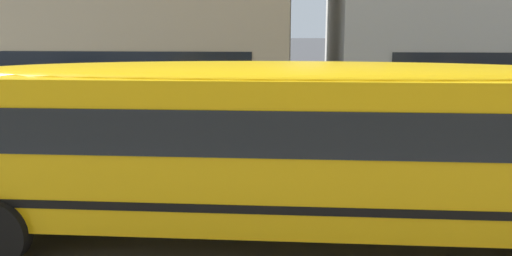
# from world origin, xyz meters

# --- Properties ---
(ground_plane) EXTENTS (400.00, 400.00, 0.00)m
(ground_plane) POSITION_xyz_m (0.00, 0.00, 0.00)
(ground_plane) COLOR #424244
(sidewalk_far) EXTENTS (120.00, 3.00, 0.01)m
(sidewalk_far) POSITION_xyz_m (0.00, 8.05, 0.01)
(sidewalk_far) COLOR gray
(sidewalk_far) RESTS_ON ground_plane
(lane_centreline) EXTENTS (110.00, 0.16, 0.01)m
(lane_centreline) POSITION_xyz_m (0.00, 0.00, 0.00)
(lane_centreline) COLOR silver
(lane_centreline) RESTS_ON ground_plane
(school_bus) EXTENTS (12.49, 2.98, 2.79)m
(school_bus) POSITION_xyz_m (-4.15, -1.50, 1.66)
(school_bus) COLOR yellow
(school_bus) RESTS_ON ground_plane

